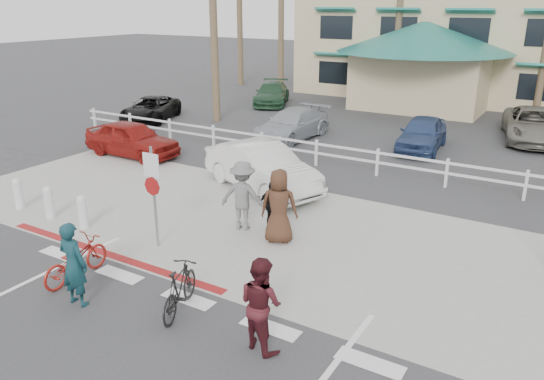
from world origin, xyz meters
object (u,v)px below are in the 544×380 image
Objects in this scene: bike_red at (76,260)px; bike_black at (180,289)px; sign_post at (154,192)px; car_red_compact at (132,139)px; car_white_sedan at (262,167)px.

bike_red is 2.85m from bike_black.
sign_post is 0.71× the size of car_red_compact.
car_white_sedan is 6.64m from car_red_compact.
car_red_compact is at bearing 105.29° from car_white_sedan.
bike_red is (-0.39, -2.19, -0.99)m from sign_post.
bike_red is 0.38× the size of car_white_sedan.
car_red_compact is at bearing 139.00° from sign_post.
car_white_sedan reaches higher than bike_black.
bike_black is at bearing -179.50° from bike_red.
car_red_compact reaches higher than bike_red.
bike_black is (2.85, 0.17, 0.04)m from bike_red.
sign_post is 3.32m from bike_black.
sign_post is at bearing -130.83° from car_red_compact.
car_red_compact is (-6.59, 0.77, -0.07)m from car_white_sedan.
car_white_sedan is (-2.48, 7.00, 0.26)m from bike_black.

